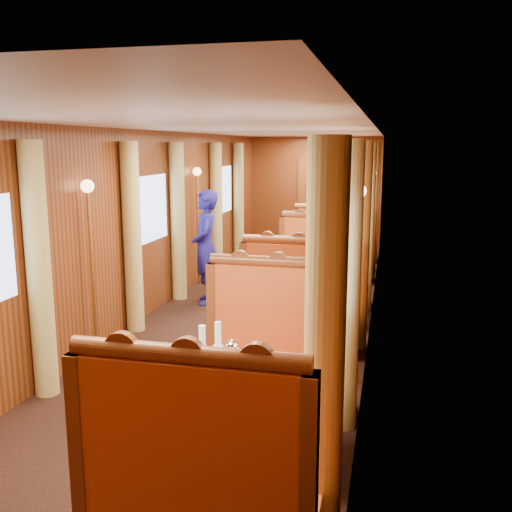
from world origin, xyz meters
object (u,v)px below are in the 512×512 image
(teapot_left, at_px, (213,364))
(teapot_back, at_px, (232,355))
(teapot_right, at_px, (240,367))
(banquette_near_aft, at_px, (274,361))
(banquette_mid_aft, at_px, (321,275))
(rose_vase_mid, at_px, (311,254))
(banquette_near_fwd, at_px, (201,496))
(banquette_mid_fwd, at_px, (300,314))
(banquette_far_fwd, at_px, (331,256))
(rose_vase_far, at_px, (339,220))
(table_mid, at_px, (312,296))
(banquette_far_aft, at_px, (341,238))
(tea_tray, at_px, (236,368))
(passenger, at_px, (319,257))
(table_far, at_px, (337,249))
(steward, at_px, (206,247))
(fruit_plate, at_px, (282,376))
(table_near, at_px, (246,419))

(teapot_left, distance_m, teapot_back, 0.22)
(teapot_right, bearing_deg, banquette_near_aft, 76.51)
(banquette_mid_aft, xyz_separation_m, rose_vase_mid, (-0.03, -0.99, 0.50))
(banquette_near_fwd, relative_size, banquette_mid_fwd, 1.00)
(banquette_far_fwd, relative_size, rose_vase_far, 3.72)
(table_mid, xyz_separation_m, banquette_mid_aft, (0.00, 1.01, 0.05))
(banquette_far_aft, bearing_deg, tea_tray, -90.47)
(banquette_mid_aft, height_order, banquette_far_fwd, same)
(passenger, bearing_deg, rose_vase_far, 89.34)
(banquette_mid_aft, distance_m, teapot_right, 4.67)
(banquette_near_aft, height_order, teapot_back, banquette_near_aft)
(table_far, xyz_separation_m, teapot_right, (-0.01, -7.14, 0.44))
(banquette_near_aft, bearing_deg, teapot_back, -97.28)
(banquette_near_fwd, distance_m, tea_tray, 1.05)
(banquette_near_fwd, bearing_deg, passenger, 90.00)
(table_far, height_order, rose_vase_mid, rose_vase_mid)
(rose_vase_mid, relative_size, steward, 0.22)
(banquette_mid_aft, relative_size, rose_vase_far, 3.72)
(tea_tray, bearing_deg, fruit_plate, -14.17)
(banquette_near_aft, distance_m, banquette_mid_aft, 3.50)
(banquette_near_fwd, relative_size, teapot_left, 7.57)
(table_mid, relative_size, teapot_back, 6.21)
(banquette_near_aft, height_order, table_mid, banquette_near_aft)
(banquette_near_fwd, bearing_deg, teapot_right, 90.58)
(banquette_near_fwd, height_order, steward, steward)
(table_far, distance_m, rose_vase_mid, 3.52)
(teapot_back, distance_m, steward, 4.36)
(table_near, relative_size, tea_tray, 3.09)
(banquette_near_fwd, height_order, table_mid, banquette_near_fwd)
(table_near, distance_m, rose_vase_far, 7.00)
(banquette_near_fwd, xyz_separation_m, table_mid, (0.00, 4.51, -0.05))
(banquette_mid_fwd, distance_m, table_far, 4.51)
(table_near, distance_m, fruit_plate, 0.49)
(rose_vase_mid, bearing_deg, table_far, 89.56)
(fruit_plate, relative_size, rose_vase_far, 0.65)
(banquette_mid_fwd, distance_m, teapot_right, 2.65)
(rose_vase_far, bearing_deg, banquette_mid_aft, -90.73)
(banquette_far_aft, relative_size, teapot_right, 7.99)
(rose_vase_far, bearing_deg, banquette_near_fwd, -90.23)
(table_near, xyz_separation_m, table_mid, (0.00, 3.50, 0.00))
(teapot_right, bearing_deg, fruit_plate, -7.24)
(table_far, bearing_deg, teapot_left, -91.60)
(table_mid, relative_size, banquette_far_fwd, 0.78)
(banquette_near_aft, xyz_separation_m, steward, (-1.66, 3.13, 0.41))
(fruit_plate, distance_m, passenger, 4.34)
(banquette_far_fwd, distance_m, fruit_plate, 6.11)
(teapot_right, distance_m, fruit_plate, 0.29)
(teapot_right, height_order, teapot_back, teapot_back)
(rose_vase_mid, bearing_deg, steward, 159.07)
(banquette_near_aft, bearing_deg, table_mid, 90.00)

